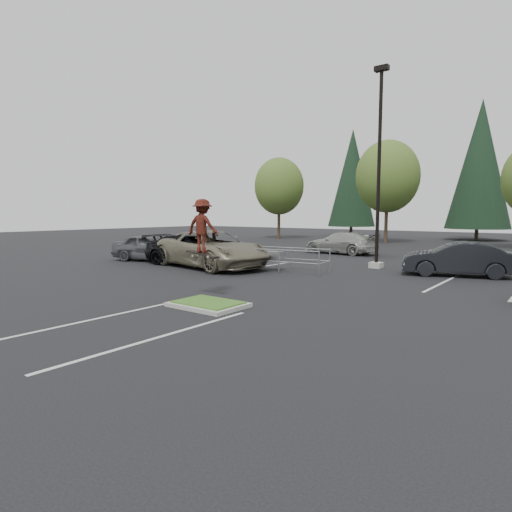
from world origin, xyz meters
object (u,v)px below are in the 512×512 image
Objects in this scene: skateboarder at (202,226)px; car_r_charc at (457,259)px; car_l_black at (191,250)px; car_far_silver at (341,243)px; car_l_grey at (150,248)px; light_pole at (379,179)px; conif_a at (352,178)px; cart_corral at (277,256)px; car_l_tan at (211,249)px; decid_a at (279,188)px; decid_b at (387,179)px; conif_b at (480,164)px.

skateboarder reaches higher than car_r_charc.
car_l_black is 11.55m from car_far_silver.
car_l_grey is 0.99× the size of car_r_charc.
light_pole is 11.34m from skateboarder.
light_pole is 31.63m from conif_a.
cart_corral is at bearing -71.00° from conif_a.
skateboarder is 8.13m from car_l_tan.
light_pole is 1.14× the size of decid_a.
decid_b is 13.69m from car_far_silver.
conif_b is 2.53× the size of car_l_black.
decid_a is 1.28× the size of car_l_tan.
conif_a is at bearing -13.07° from car_l_grey.
decid_b is 24.18m from car_l_black.
car_r_charc is at bearing -81.18° from conif_b.
conif_a is at bearing 117.38° from light_pole.
car_far_silver is at bearing -101.25° from conif_b.
car_l_black is (-8.00, -33.50, -7.01)m from conif_b.
conif_a reaches higher than light_pole.
light_pole is 0.78× the size of conif_a.
cart_corral is 10.18m from car_far_silver.
car_l_black is at bearing -149.53° from light_pole.
decid_b is at bearing -49.83° from conif_a.
cart_corral is at bearing -55.74° from decid_a.
cart_corral is at bearing -95.19° from conif_b.
car_l_grey reaches higher than cart_corral.
car_l_grey is at bearing -27.71° from car_far_silver.
cart_corral is at bearing -84.15° from skateboarder.
car_l_tan is (-5.30, 6.00, -1.44)m from skateboarder.
cart_corral is 2.17× the size of skateboarder.
car_l_tan is (-6.50, -33.50, -6.88)m from conif_b.
cart_corral is (11.04, -32.06, -6.37)m from conif_a.
cart_corral is 5.13m from car_l_black.
skateboarder is at bearing -80.75° from decid_b.
car_l_black is 1.10× the size of car_far_silver.
car_l_tan is at bearing -63.45° from decid_a.
skateboarder is at bearing 15.75° from car_far_silver.
car_l_black reaches higher than car_r_charc.
car_l_grey is at bearing -85.67° from conif_a.
car_l_tan is at bearing -91.19° from decid_b.
light_pole is at bearing -63.03° from car_l_black.
light_pole reaches higher than car_l_black.
decid_b reaches higher than car_l_tan.
car_r_charc is at bearing -73.70° from car_l_black.
light_pole is 6.57m from cart_corral.
conif_b is 3.41× the size of cart_corral.
car_far_silver is (-4.48, -22.50, -7.09)m from conif_b.
decid_a is at bearing -149.83° from conif_b.
skateboarder is (16.81, -29.03, -3.18)m from decid_a.
cart_corral is (-3.46, -4.06, -3.83)m from light_pole.
skateboarder is (-1.20, -39.50, -5.45)m from conif_b.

